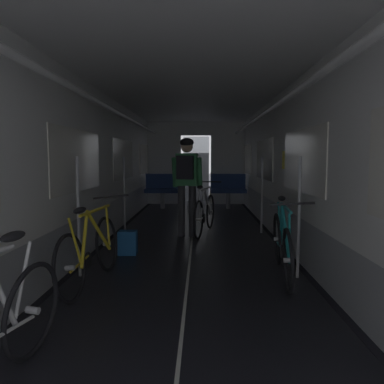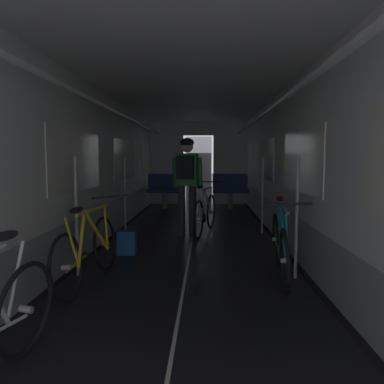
% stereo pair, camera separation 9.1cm
% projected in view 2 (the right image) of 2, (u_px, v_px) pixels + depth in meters
% --- Properties ---
extents(train_car_shell, '(3.14, 12.34, 2.57)m').
position_uv_depth(train_car_shell, '(191.00, 137.00, 5.70)').
color(train_car_shell, black).
rests_on(train_car_shell, ground).
extents(bench_seat_far_left, '(0.98, 0.51, 0.95)m').
position_uv_depth(bench_seat_far_left, '(165.00, 188.00, 10.29)').
color(bench_seat_far_left, gray).
rests_on(bench_seat_far_left, ground).
extents(bench_seat_far_right, '(0.98, 0.51, 0.95)m').
position_uv_depth(bench_seat_far_right, '(230.00, 188.00, 10.22)').
color(bench_seat_far_right, gray).
rests_on(bench_seat_far_right, ground).
extents(bicycle_teal, '(0.44, 1.69, 0.94)m').
position_uv_depth(bicycle_teal, '(280.00, 244.00, 4.33)').
color(bicycle_teal, black).
rests_on(bicycle_teal, ground).
extents(bicycle_yellow, '(0.47, 1.69, 0.95)m').
position_uv_depth(bicycle_yellow, '(88.00, 250.00, 4.08)').
color(bicycle_yellow, black).
rests_on(bicycle_yellow, ground).
extents(person_cyclist_aisle, '(0.55, 0.42, 1.73)m').
position_uv_depth(person_cyclist_aisle, '(187.00, 176.00, 6.51)').
color(person_cyclist_aisle, '#2D2D33').
rests_on(person_cyclist_aisle, ground).
extents(bicycle_silver_in_aisle, '(0.53, 1.66, 0.93)m').
position_uv_depth(bicycle_silver_in_aisle, '(205.00, 213.00, 6.82)').
color(bicycle_silver_in_aisle, black).
rests_on(bicycle_silver_in_aisle, ground).
extents(backpack_on_floor, '(0.26, 0.20, 0.34)m').
position_uv_depth(backpack_on_floor, '(127.00, 242.00, 5.37)').
color(backpack_on_floor, '#1E5693').
rests_on(backpack_on_floor, ground).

